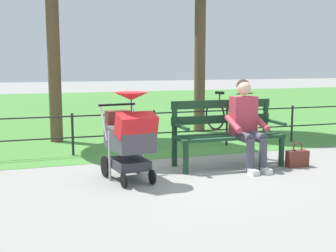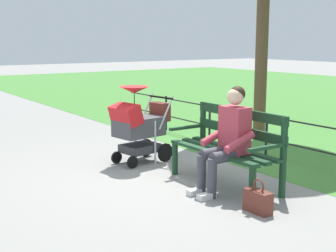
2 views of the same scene
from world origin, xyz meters
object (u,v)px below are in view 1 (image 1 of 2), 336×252
handbag (297,158)px  park_bench (226,130)px  stroller (130,135)px  person_on_bench (247,121)px  bicycle (230,116)px

handbag → park_bench: bearing=-24.3°
park_bench → stroller: stroller is taller
stroller → park_bench: bearing=-165.4°
park_bench → person_on_bench: (-0.21, 0.22, 0.15)m
person_on_bench → stroller: person_on_bench is taller
handbag → bicycle: bicycle is taller
handbag → bicycle: 3.19m
bicycle → park_bench: bearing=62.8°
park_bench → handbag: (-0.95, 0.43, -0.40)m
handbag → stroller: bearing=-0.5°
park_bench → handbag: 1.12m
park_bench → person_on_bench: 0.34m
stroller → handbag: stroller is taller
park_bench → bicycle: 3.06m
bicycle → person_on_bench: bearing=68.1°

